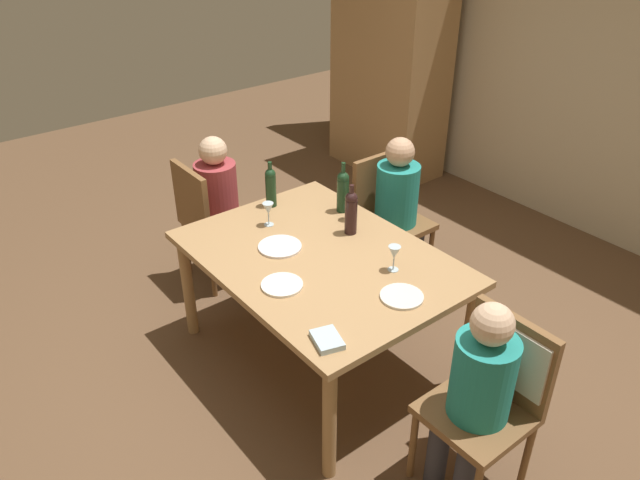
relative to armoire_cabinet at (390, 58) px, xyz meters
name	(u,v)px	position (x,y,z in m)	size (l,w,h in m)	color
ground_plane	(320,356)	(1.88, -2.32, -1.10)	(10.00, 10.00, 0.00)	brown
rear_room_partition	(609,66)	(1.88, 0.45, 0.25)	(6.40, 0.12, 2.70)	beige
armoire_cabinet	(390,58)	(0.00, 0.00, 0.00)	(1.18, 0.62, 2.18)	#A87F51
dining_table	(320,267)	(1.88, -2.32, -0.43)	(1.56, 1.14, 0.75)	#A87F51
chair_left_end	(208,216)	(0.72, -2.41, -0.56)	(0.44, 0.44, 0.92)	brown
chair_right_end	(497,381)	(3.04, -2.20, -0.50)	(0.44, 0.46, 0.92)	brown
chair_far_left	(387,211)	(1.44, -1.37, -0.56)	(0.44, 0.44, 0.92)	brown
person_woman_host	(221,198)	(0.72, -2.30, -0.46)	(0.29, 0.33, 1.10)	#33333D
person_man_bearded	(477,390)	(3.04, -2.35, -0.47)	(0.28, 0.32, 1.08)	#33333D
person_man_guest	(399,203)	(1.56, -1.37, -0.45)	(0.34, 0.29, 1.11)	#33333D
wine_bottle_tall_green	(343,190)	(1.55, -1.88, -0.20)	(0.08, 0.08, 0.33)	#19381E
wine_bottle_dark_red	(271,186)	(1.21, -2.20, -0.21)	(0.07, 0.07, 0.30)	#19381E
wine_bottle_short_olive	(351,211)	(1.79, -2.02, -0.20)	(0.07, 0.07, 0.31)	black
wine_glass_near_left	(394,253)	(2.24, -2.10, -0.24)	(0.07, 0.07, 0.15)	silver
wine_glass_centre	(351,204)	(1.67, -1.92, -0.24)	(0.07, 0.07, 0.15)	silver
wine_glass_near_right	(268,209)	(1.41, -2.35, -0.24)	(0.07, 0.07, 0.15)	silver
dinner_plate_host	(280,247)	(1.67, -2.45, -0.34)	(0.25, 0.25, 0.01)	white
dinner_plate_guest_left	(402,297)	(2.45, -2.25, -0.34)	(0.22, 0.22, 0.01)	silver
dinner_plate_guest_right	(282,285)	(1.99, -2.66, -0.34)	(0.22, 0.22, 0.01)	white
folded_napkin	(327,340)	(2.49, -2.76, -0.33)	(0.16, 0.12, 0.03)	#ADC6D6
handbag	(427,287)	(1.88, -1.37, -0.99)	(0.28, 0.12, 0.22)	brown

